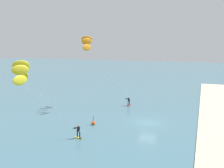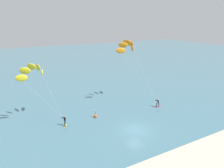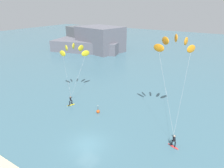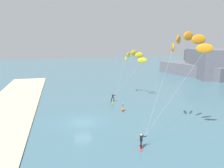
{
  "view_description": "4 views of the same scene",
  "coord_description": "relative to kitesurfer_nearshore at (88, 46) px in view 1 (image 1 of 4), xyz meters",
  "views": [
    {
      "loc": [
        -38.48,
        -7.41,
        11.94
      ],
      "look_at": [
        -2.24,
        4.78,
        5.85
      ],
      "focal_mm": 43.92,
      "sensor_mm": 36.0,
      "label": 1
    },
    {
      "loc": [
        -18.04,
        -24.46,
        16.55
      ],
      "look_at": [
        -0.2,
        7.03,
        5.72
      ],
      "focal_mm": 34.43,
      "sensor_mm": 36.0,
      "label": 2
    },
    {
      "loc": [
        13.6,
        -15.77,
        16.51
      ],
      "look_at": [
        -0.75,
        7.05,
        5.71
      ],
      "focal_mm": 32.1,
      "sensor_mm": 36.0,
      "label": 3
    },
    {
      "loc": [
        29.86,
        -3.03,
        11.65
      ],
      "look_at": [
        3.01,
        3.67,
        6.1
      ],
      "focal_mm": 34.74,
      "sensor_mm": 36.0,
      "label": 4
    }
  ],
  "objects": [
    {
      "name": "marker_buoy",
      "position": [
        -9.89,
        -4.9,
        -10.76
      ],
      "size": [
        0.56,
        0.56,
        1.38
      ],
      "color": "#EA5119",
      "rests_on": "ground"
    },
    {
      "name": "kitesurfer_nearshore",
      "position": [
        0.0,
        0.0,
        0.0
      ],
      "size": [
        6.74,
        9.17,
        12.75
      ],
      "color": "red",
      "rests_on": "ground"
    },
    {
      "name": "kitesurfer_mid_water",
      "position": [
        -18.78,
        -0.1,
        -2.9
      ],
      "size": [
        6.67,
        8.24,
        9.74
      ],
      "color": "yellow",
      "rests_on": "ground"
    },
    {
      "name": "ground_plane",
      "position": [
        -6.38,
        -12.07,
        -11.06
      ],
      "size": [
        240.0,
        240.0,
        0.0
      ],
      "primitive_type": "plane",
      "color": "#426B7A"
    }
  ]
}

